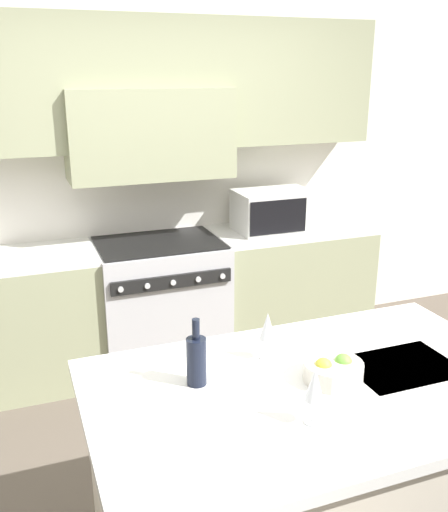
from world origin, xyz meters
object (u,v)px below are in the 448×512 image
at_px(microwave, 273,211).
at_px(fruit_bowl, 333,370).
at_px(wine_glass_far, 267,328).
at_px(wine_glass_near, 314,386).
at_px(wine_bottle, 196,360).
at_px(range_stove, 161,303).

distance_m(microwave, fruit_bowl, 2.19).
relative_size(microwave, wine_glass_far, 2.74).
bearing_deg(microwave, wine_glass_near, -112.24).
distance_m(wine_bottle, wine_glass_near, 0.48).
bearing_deg(wine_glass_near, fruit_bowl, 46.22).
xyz_separation_m(wine_glass_near, fruit_bowl, (0.21, 0.22, -0.10)).
distance_m(wine_glass_near, wine_glass_far, 0.47).
xyz_separation_m(range_stove, fruit_bowl, (0.16, -2.04, 0.50)).
xyz_separation_m(range_stove, wine_glass_far, (-0.00, -1.80, 0.60)).
bearing_deg(fruit_bowl, wine_glass_far, 123.53).
distance_m(wine_bottle, fruit_bowl, 0.53).
relative_size(wine_bottle, fruit_bowl, 1.17).
height_order(microwave, wine_glass_far, microwave).
bearing_deg(wine_glass_far, fruit_bowl, -56.47).
bearing_deg(wine_bottle, wine_glass_near, -52.78).
height_order(wine_glass_far, fruit_bowl, wine_glass_far).
distance_m(microwave, wine_bottle, 2.26).
height_order(wine_bottle, wine_glass_near, wine_bottle).
relative_size(range_stove, wine_glass_far, 4.52).
bearing_deg(wine_glass_near, range_stove, 88.86).
bearing_deg(wine_glass_near, microwave, 67.76).
bearing_deg(range_stove, wine_bottle, -100.06).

